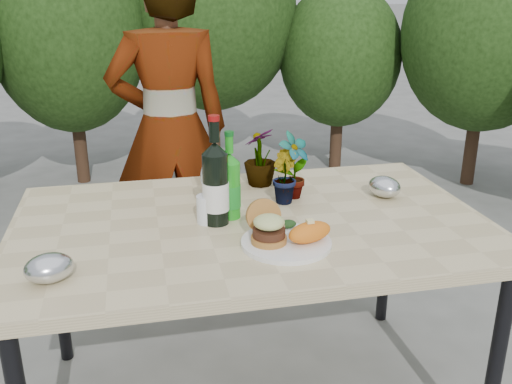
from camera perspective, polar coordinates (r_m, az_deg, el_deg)
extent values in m
cube|color=#CEBA89|center=(1.95, -0.50, -3.34)|extent=(1.60, 1.00, 0.04)
cylinder|color=black|center=(2.07, 22.88, -15.54)|extent=(0.05, 0.05, 0.71)
cylinder|color=black|center=(2.49, -19.22, -8.70)|extent=(0.05, 0.05, 0.71)
cylinder|color=black|center=(2.69, 12.91, -5.78)|extent=(0.05, 0.05, 0.71)
cylinder|color=#382316|center=(4.76, -17.05, 3.44)|extent=(0.10, 0.10, 0.42)
ellipsoid|color=#2C511B|center=(4.59, -18.32, 15.15)|extent=(1.16, 1.16, 1.53)
cylinder|color=#382316|center=(4.96, -4.17, 5.45)|extent=(0.10, 0.10, 0.50)
ellipsoid|color=#2C511B|center=(4.81, -4.50, 17.59)|extent=(1.37, 1.37, 1.59)
cylinder|color=#382316|center=(4.93, 7.96, 4.50)|extent=(0.10, 0.10, 0.38)
ellipsoid|color=#2C511B|center=(4.79, 8.42, 13.34)|extent=(0.98, 0.98, 1.15)
cylinder|color=#382316|center=(4.81, 20.61, 3.32)|extent=(0.10, 0.10, 0.44)
ellipsoid|color=#2C511B|center=(4.64, 22.06, 14.48)|extent=(1.23, 1.23, 1.44)
cylinder|color=white|center=(1.76, 3.04, -5.10)|extent=(0.28, 0.28, 0.01)
cylinder|color=#B7722D|center=(1.74, 1.30, -4.75)|extent=(0.11, 0.11, 0.02)
cylinder|color=#472314|center=(1.73, 1.30, -4.08)|extent=(0.10, 0.10, 0.02)
ellipsoid|color=beige|center=(1.72, 1.31, -3.03)|extent=(0.10, 0.10, 0.04)
cylinder|color=#B7722D|center=(1.79, 0.75, -2.42)|extent=(0.11, 0.06, 0.11)
ellipsoid|color=orange|center=(1.75, 5.39, -4.02)|extent=(0.17, 0.12, 0.06)
ellipsoid|color=olive|center=(1.83, 2.32, -3.38)|extent=(0.04, 0.04, 0.02)
ellipsoid|color=#193814|center=(1.85, 3.18, -3.21)|extent=(0.06, 0.04, 0.03)
cylinder|color=black|center=(1.88, -4.06, 0.29)|extent=(0.09, 0.09, 0.24)
cylinder|color=white|center=(1.89, -4.04, -0.39)|extent=(0.09, 0.09, 0.10)
cone|color=black|center=(1.84, -4.17, 4.42)|extent=(0.09, 0.09, 0.04)
cylinder|color=black|center=(1.83, -4.21, 6.07)|extent=(0.03, 0.03, 0.07)
cylinder|color=maroon|center=(1.82, -4.25, 7.39)|extent=(0.04, 0.04, 0.02)
cylinder|color=#1D971B|center=(1.94, -2.62, 0.17)|extent=(0.07, 0.07, 0.20)
cylinder|color=#198C26|center=(1.94, -2.61, -0.37)|extent=(0.07, 0.07, 0.08)
cone|color=#1D971B|center=(1.90, -2.68, 3.43)|extent=(0.07, 0.07, 0.03)
cylinder|color=#1D971B|center=(1.89, -2.70, 4.78)|extent=(0.03, 0.03, 0.06)
cylinder|color=#0C5919|center=(1.88, -2.72, 5.86)|extent=(0.03, 0.03, 0.01)
cylinder|color=white|center=(1.92, -4.89, -1.72)|extent=(0.07, 0.07, 0.09)
imported|color=#21591E|center=(2.11, 3.82, 2.63)|extent=(0.16, 0.14, 0.25)
imported|color=#1D521C|center=(2.08, 2.75, 1.59)|extent=(0.10, 0.12, 0.20)
imported|color=#23561D|center=(2.25, 0.42, 3.52)|extent=(0.18, 0.18, 0.23)
imported|color=silver|center=(2.16, -3.61, 1.18)|extent=(0.15, 0.15, 0.12)
ellipsoid|color=silver|center=(1.64, -20.00, -7.14)|extent=(0.16, 0.14, 0.08)
ellipsoid|color=silver|center=(2.20, 12.72, 0.52)|extent=(0.15, 0.16, 0.08)
imported|color=#8C5646|center=(2.88, -8.62, 6.11)|extent=(0.61, 0.41, 1.64)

